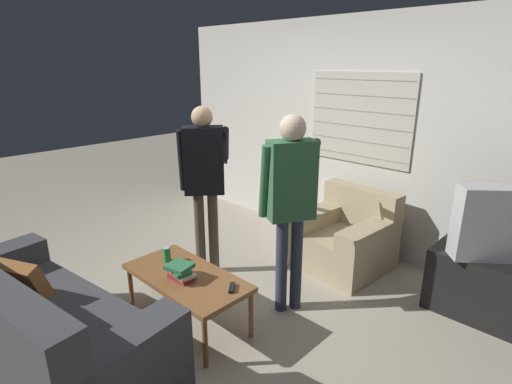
{
  "coord_description": "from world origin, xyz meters",
  "views": [
    {
      "loc": [
        2.33,
        -1.92,
        2.06
      ],
      "look_at": [
        0.07,
        0.43,
        1.0
      ],
      "focal_mm": 28.0,
      "sensor_mm": 36.0,
      "label": 1
    }
  ],
  "objects_px": {
    "armchair_beige": "(345,237)",
    "coffee_table": "(186,280)",
    "person_left_standing": "(204,172)",
    "soda_can": "(167,254)",
    "book_stack": "(181,272)",
    "couch_blue": "(39,332)",
    "spare_remote": "(232,288)",
    "person_right_standing": "(290,192)",
    "tv": "(509,223)"
  },
  "relations": [
    {
      "from": "book_stack",
      "to": "couch_blue",
      "type": "bearing_deg",
      "value": -106.03
    },
    {
      "from": "coffee_table",
      "to": "tv",
      "type": "height_order",
      "value": "tv"
    },
    {
      "from": "armchair_beige",
      "to": "spare_remote",
      "type": "relative_size",
      "value": 7.43
    },
    {
      "from": "coffee_table",
      "to": "soda_can",
      "type": "bearing_deg",
      "value": 174.11
    },
    {
      "from": "couch_blue",
      "to": "soda_can",
      "type": "height_order",
      "value": "couch_blue"
    },
    {
      "from": "person_right_standing",
      "to": "book_stack",
      "type": "bearing_deg",
      "value": -178.45
    },
    {
      "from": "soda_can",
      "to": "couch_blue",
      "type": "bearing_deg",
      "value": -86.86
    },
    {
      "from": "person_left_standing",
      "to": "soda_can",
      "type": "relative_size",
      "value": 13.38
    },
    {
      "from": "person_right_standing",
      "to": "soda_can",
      "type": "height_order",
      "value": "person_right_standing"
    },
    {
      "from": "person_right_standing",
      "to": "book_stack",
      "type": "height_order",
      "value": "person_right_standing"
    },
    {
      "from": "person_left_standing",
      "to": "soda_can",
      "type": "height_order",
      "value": "person_left_standing"
    },
    {
      "from": "armchair_beige",
      "to": "coffee_table",
      "type": "distance_m",
      "value": 1.81
    },
    {
      "from": "couch_blue",
      "to": "book_stack",
      "type": "xyz_separation_m",
      "value": [
        0.28,
        0.97,
        0.17
      ]
    },
    {
      "from": "tv",
      "to": "soda_can",
      "type": "height_order",
      "value": "tv"
    },
    {
      "from": "coffee_table",
      "to": "person_right_standing",
      "type": "distance_m",
      "value": 1.09
    },
    {
      "from": "person_right_standing",
      "to": "spare_remote",
      "type": "distance_m",
      "value": 0.88
    },
    {
      "from": "coffee_table",
      "to": "person_right_standing",
      "type": "bearing_deg",
      "value": 58.62
    },
    {
      "from": "soda_can",
      "to": "spare_remote",
      "type": "xyz_separation_m",
      "value": [
        0.73,
        0.08,
        -0.05
      ]
    },
    {
      "from": "coffee_table",
      "to": "tv",
      "type": "relative_size",
      "value": 1.43
    },
    {
      "from": "spare_remote",
      "to": "armchair_beige",
      "type": "bearing_deg",
      "value": 50.27
    },
    {
      "from": "armchair_beige",
      "to": "person_left_standing",
      "type": "height_order",
      "value": "person_left_standing"
    },
    {
      "from": "soda_can",
      "to": "spare_remote",
      "type": "bearing_deg",
      "value": 6.1
    },
    {
      "from": "book_stack",
      "to": "tv",
      "type": "bearing_deg",
      "value": 47.14
    },
    {
      "from": "couch_blue",
      "to": "book_stack",
      "type": "distance_m",
      "value": 1.03
    },
    {
      "from": "tv",
      "to": "soda_can",
      "type": "relative_size",
      "value": 6.0
    },
    {
      "from": "book_stack",
      "to": "person_right_standing",
      "type": "bearing_deg",
      "value": 62.38
    },
    {
      "from": "person_left_standing",
      "to": "coffee_table",
      "type": "bearing_deg",
      "value": -99.02
    },
    {
      "from": "book_stack",
      "to": "spare_remote",
      "type": "relative_size",
      "value": 1.93
    },
    {
      "from": "book_stack",
      "to": "soda_can",
      "type": "relative_size",
      "value": 1.9
    },
    {
      "from": "tv",
      "to": "person_left_standing",
      "type": "xyz_separation_m",
      "value": [
        -2.35,
        -1.15,
        0.21
      ]
    },
    {
      "from": "couch_blue",
      "to": "soda_can",
      "type": "relative_size",
      "value": 16.19
    },
    {
      "from": "armchair_beige",
      "to": "person_right_standing",
      "type": "relative_size",
      "value": 0.55
    },
    {
      "from": "coffee_table",
      "to": "book_stack",
      "type": "bearing_deg",
      "value": -67.4
    },
    {
      "from": "person_left_standing",
      "to": "spare_remote",
      "type": "bearing_deg",
      "value": -78.68
    },
    {
      "from": "book_stack",
      "to": "person_left_standing",
      "type": "bearing_deg",
      "value": 128.47
    },
    {
      "from": "coffee_table",
      "to": "couch_blue",
      "type": "bearing_deg",
      "value": -103.56
    },
    {
      "from": "armchair_beige",
      "to": "coffee_table",
      "type": "relative_size",
      "value": 0.85
    },
    {
      "from": "soda_can",
      "to": "coffee_table",
      "type": "bearing_deg",
      "value": -5.89
    },
    {
      "from": "person_right_standing",
      "to": "spare_remote",
      "type": "xyz_separation_m",
      "value": [
        -0.03,
        -0.63,
        -0.62
      ]
    },
    {
      "from": "tv",
      "to": "person_right_standing",
      "type": "height_order",
      "value": "person_right_standing"
    },
    {
      "from": "person_right_standing",
      "to": "book_stack",
      "type": "distance_m",
      "value": 1.07
    },
    {
      "from": "armchair_beige",
      "to": "couch_blue",
      "type": "bearing_deg",
      "value": 81.34
    },
    {
      "from": "armchair_beige",
      "to": "soda_can",
      "type": "height_order",
      "value": "armchair_beige"
    },
    {
      "from": "couch_blue",
      "to": "armchair_beige",
      "type": "relative_size",
      "value": 2.21
    },
    {
      "from": "soda_can",
      "to": "spare_remote",
      "type": "relative_size",
      "value": 1.01
    },
    {
      "from": "person_left_standing",
      "to": "person_right_standing",
      "type": "xyz_separation_m",
      "value": [
        1.01,
        0.07,
        0.01
      ]
    },
    {
      "from": "tv",
      "to": "soda_can",
      "type": "distance_m",
      "value": 2.78
    },
    {
      "from": "book_stack",
      "to": "armchair_beige",
      "type": "bearing_deg",
      "value": 79.24
    },
    {
      "from": "armchair_beige",
      "to": "person_right_standing",
      "type": "height_order",
      "value": "person_right_standing"
    },
    {
      "from": "coffee_table",
      "to": "spare_remote",
      "type": "relative_size",
      "value": 8.73
    }
  ]
}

